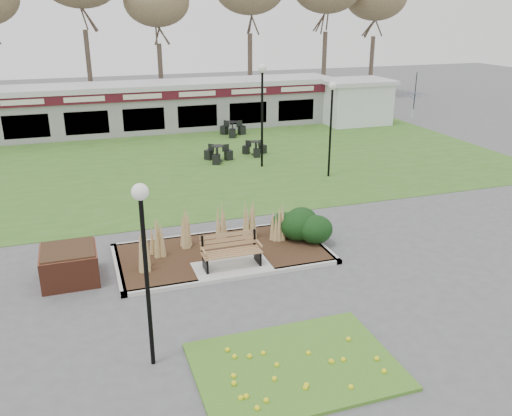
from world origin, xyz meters
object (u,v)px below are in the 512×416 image
object	(u,v)px
service_hut	(355,101)
patio_umbrella	(414,105)
food_pavilion	(140,107)
bistro_set_b	(255,150)
brick_planter	(70,265)
lamp_post_mid_right	(332,108)
lamp_post_near_right	(144,237)
park_bench	(231,250)
bistro_set_d	(233,131)
lamp_post_far_right	(262,93)
bistro_set_c	(218,156)

from	to	relation	value
service_hut	patio_umbrella	xyz separation A→B (m)	(2.50, -2.86, 0.05)
food_pavilion	service_hut	xyz separation A→B (m)	(13.50, -1.96, -0.03)
food_pavilion	bistro_set_b	bearing A→B (deg)	-57.97
brick_planter	lamp_post_mid_right	world-z (taller)	lamp_post_mid_right
lamp_post_near_right	lamp_post_mid_right	size ratio (longest dim) A/B	0.96
park_bench	lamp_post_mid_right	xyz separation A→B (m)	(6.69, 7.43, 2.46)
patio_umbrella	brick_planter	bearing A→B (deg)	-145.28
food_pavilion	service_hut	size ratio (longest dim) A/B	5.59
bistro_set_d	lamp_post_far_right	bearing A→B (deg)	-94.70
food_pavilion	service_hut	bearing A→B (deg)	-8.27
brick_planter	service_hut	bearing A→B (deg)	43.52
food_pavilion	bistro_set_d	distance (m)	5.89
lamp_post_near_right	bistro_set_c	size ratio (longest dim) A/B	2.77
patio_umbrella	bistro_set_d	bearing A→B (deg)	170.43
brick_planter	bistro_set_c	distance (m)	12.83
brick_planter	bistro_set_c	bearing A→B (deg)	56.68
park_bench	brick_planter	xyz separation A→B (m)	(-4.40, 0.75, -0.11)
food_pavilion	lamp_post_mid_right	distance (m)	14.08
patio_umbrella	bistro_set_c	bearing A→B (deg)	-165.64
park_bench	lamp_post_far_right	world-z (taller)	lamp_post_far_right
lamp_post_far_right	bistro_set_c	size ratio (longest dim) A/B	3.28
bistro_set_c	bistro_set_d	world-z (taller)	bistro_set_d
bistro_set_c	brick_planter	bearing A→B (deg)	-123.32
park_bench	lamp_post_mid_right	distance (m)	10.30
brick_planter	patio_umbrella	distance (m)	24.84
service_hut	lamp_post_near_right	world-z (taller)	lamp_post_near_right
food_pavilion	lamp_post_mid_right	xyz separation A→B (m)	(6.69, -12.29, 1.58)
brick_planter	lamp_post_near_right	size ratio (longest dim) A/B	0.37
brick_planter	lamp_post_near_right	distance (m)	5.37
lamp_post_mid_right	bistro_set_b	xyz separation A→B (m)	(-1.91, 4.64, -2.80)
service_hut	bistro_set_d	bearing A→B (deg)	-173.33
park_bench	lamp_post_near_right	size ratio (longest dim) A/B	0.42
bistro_set_c	park_bench	bearing A→B (deg)	-103.00
bistro_set_b	patio_umbrella	distance (m)	11.64
lamp_post_near_right	bistro_set_d	xyz separation A→B (m)	(7.76, 20.50, -2.63)
bistro_set_d	bistro_set_b	bearing A→B (deg)	-92.09
bistro_set_b	service_hut	bearing A→B (deg)	33.08
park_bench	lamp_post_near_right	distance (m)	5.24
brick_planter	patio_umbrella	bearing A→B (deg)	34.72
bistro_set_d	food_pavilion	bearing A→B (deg)	149.10
bistro_set_b	lamp_post_far_right	bearing A→B (deg)	-100.21
brick_planter	food_pavilion	bearing A→B (deg)	76.94
park_bench	bistro_set_b	size ratio (longest dim) A/B	1.32
bistro_set_d	patio_umbrella	bearing A→B (deg)	-9.57
lamp_post_mid_right	bistro_set_d	world-z (taller)	lamp_post_mid_right
park_bench	brick_planter	distance (m)	4.47
bistro_set_d	brick_planter	bearing A→B (deg)	-120.31
brick_planter	bistro_set_d	xyz separation A→B (m)	(9.35, 16.00, -0.18)
brick_planter	food_pavilion	xyz separation A→B (m)	(4.40, 18.96, 1.00)
brick_planter	service_hut	xyz separation A→B (m)	(17.90, 17.00, 0.97)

